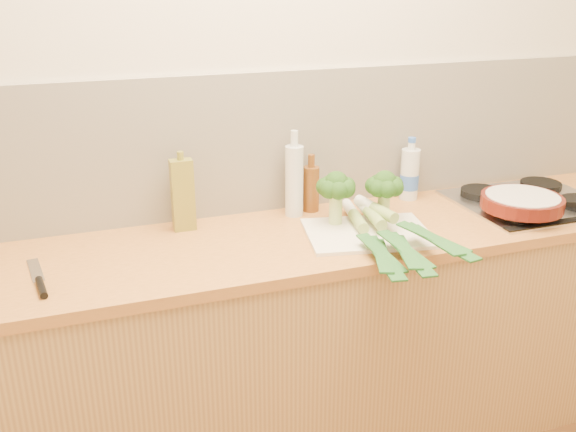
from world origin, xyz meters
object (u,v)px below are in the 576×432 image
gas_hob (531,201)px  chefs_knife (40,283)px  chopping_board (368,233)px  skillet (523,202)px

gas_hob → chefs_knife: size_ratio=1.89×
chopping_board → chefs_knife: chefs_knife is taller
chefs_knife → chopping_board: bearing=-5.9°
chefs_knife → skillet: (1.73, -0.01, 0.06)m
chopping_board → chefs_knife: bearing=-167.6°
chopping_board → skillet: 0.63m
gas_hob → chefs_knife: 1.88m
gas_hob → chopping_board: 0.77m
chefs_knife → skillet: bearing=-7.8°
chopping_board → chefs_knife: 1.11m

